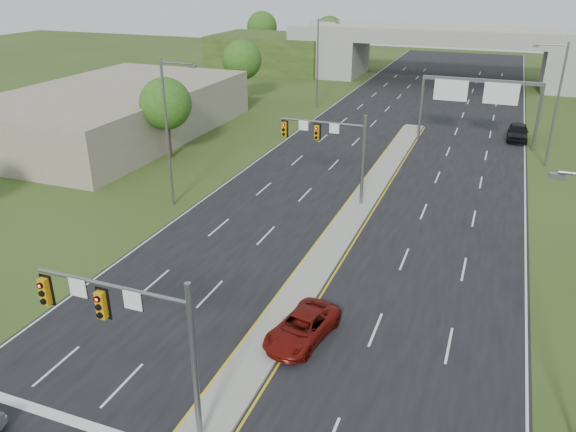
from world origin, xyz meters
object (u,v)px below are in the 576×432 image
(sign_gantry, at_px, (479,93))
(overpass, at_px, (448,58))
(signal_mast_far, at_px, (334,143))
(car_far_c, at_px, (518,132))
(car_far_a, at_px, (302,327))
(signal_mast_near, at_px, (137,327))

(sign_gantry, height_order, overpass, overpass)
(signal_mast_far, relative_size, sign_gantry, 0.60)
(overpass, xyz_separation_m, car_far_c, (11.00, -31.67, -2.68))
(sign_gantry, height_order, car_far_c, sign_gantry)
(car_far_a, distance_m, car_far_c, 41.96)
(signal_mast_far, distance_m, sign_gantry, 21.91)
(sign_gantry, bearing_deg, overpass, 100.79)
(signal_mast_near, height_order, sign_gantry, signal_mast_near)
(signal_mast_near, distance_m, car_far_c, 50.33)
(sign_gantry, xyz_separation_m, car_far_a, (-5.18, -37.47, -4.55))
(car_far_a, bearing_deg, car_far_c, 87.01)
(signal_mast_far, xyz_separation_m, car_far_c, (13.26, 23.40, -3.85))
(car_far_a, bearing_deg, sign_gantry, 92.22)
(car_far_a, bearing_deg, signal_mast_far, 112.25)
(signal_mast_far, height_order, overpass, overpass)
(signal_mast_far, bearing_deg, car_far_a, -77.85)
(signal_mast_near, relative_size, signal_mast_far, 1.00)
(car_far_c, bearing_deg, signal_mast_far, -119.10)
(signal_mast_far, bearing_deg, car_far_c, 60.45)
(overpass, distance_m, car_far_c, 33.64)
(signal_mast_far, relative_size, car_far_a, 1.46)
(signal_mast_far, distance_m, car_far_a, 18.33)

